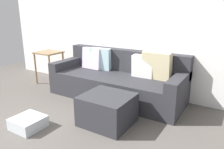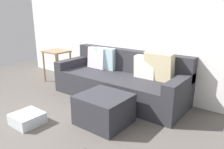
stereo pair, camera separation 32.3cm
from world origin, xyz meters
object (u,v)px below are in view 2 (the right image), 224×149
ottoman (104,109)px  side_table (57,57)px  couch_sectional (121,80)px  storage_bin (28,119)px

ottoman → side_table: bearing=157.5°
couch_sectional → ottoman: 1.01m
storage_bin → side_table: 2.01m
couch_sectional → side_table: 1.69m
ottoman → side_table: (-2.05, 0.85, 0.36)m
couch_sectional → side_table: size_ratio=3.48×
storage_bin → ottoman: bearing=39.1°
couch_sectional → storage_bin: bearing=-106.0°
couch_sectional → ottoman: bearing=-68.1°
storage_bin → side_table: side_table is taller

